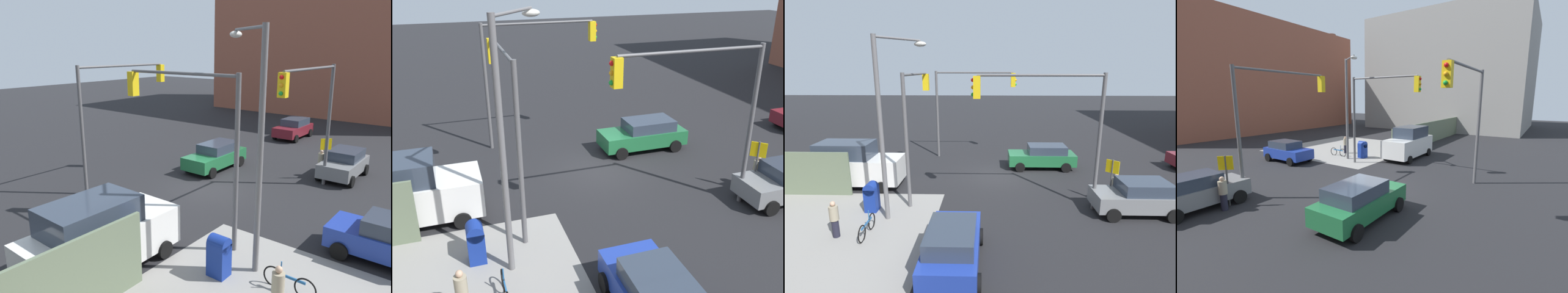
% 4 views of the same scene
% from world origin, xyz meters
% --- Properties ---
extents(ground_plane, '(120.00, 120.00, 0.00)m').
position_xyz_m(ground_plane, '(0.00, 0.00, 0.00)').
color(ground_plane, black).
extents(sidewalk_corner, '(12.00, 12.00, 0.01)m').
position_xyz_m(sidewalk_corner, '(9.00, 9.00, 0.01)').
color(sidewalk_corner, gray).
rests_on(sidewalk_corner, ground).
extents(construction_fence, '(21.34, 0.12, 2.40)m').
position_xyz_m(construction_fence, '(18.67, 3.20, 1.20)').
color(construction_fence, '#607056').
rests_on(construction_fence, ground).
extents(building_warehouse_north, '(32.00, 18.00, 15.91)m').
position_xyz_m(building_warehouse_north, '(13.42, 34.00, 7.96)').
color(building_warehouse_north, '#93513D').
rests_on(building_warehouse_north, ground).
extents(building_loft_east, '(20.00, 24.00, 17.78)m').
position_xyz_m(building_loft_east, '(36.00, 7.16, 8.89)').
color(building_loft_east, gray).
rests_on(building_loft_east, ground).
extents(smokestack, '(1.80, 1.80, 17.51)m').
position_xyz_m(smokestack, '(29.60, 30.00, 8.75)').
color(smokestack, brown).
rests_on(smokestack, ground).
extents(traffic_signal_nw_corner, '(6.02, 0.36, 6.50)m').
position_xyz_m(traffic_signal_nw_corner, '(-2.18, 4.50, 4.66)').
color(traffic_signal_nw_corner, '#59595B').
rests_on(traffic_signal_nw_corner, ground).
extents(traffic_signal_se_corner, '(6.02, 0.36, 6.50)m').
position_xyz_m(traffic_signal_se_corner, '(2.18, -4.50, 4.66)').
color(traffic_signal_se_corner, '#59595B').
rests_on(traffic_signal_se_corner, ground).
extents(traffic_signal_ne_corner, '(0.36, 5.51, 6.50)m').
position_xyz_m(traffic_signal_ne_corner, '(4.50, 2.40, 4.63)').
color(traffic_signal_ne_corner, '#59595B').
rests_on(traffic_signal_ne_corner, ground).
extents(street_lamp_corner, '(1.81, 2.21, 8.00)m').
position_xyz_m(street_lamp_corner, '(4.98, 5.50, 4.70)').
color(street_lamp_corner, slate).
rests_on(street_lamp_corner, ground).
extents(warning_sign_two_way, '(0.48, 0.48, 2.40)m').
position_xyz_m(warning_sign_two_way, '(-5.40, 4.15, 1.64)').
color(warning_sign_two_way, '#4C4C4C').
rests_on(warning_sign_two_way, ground).
extents(mailbox_blue, '(0.56, 0.64, 1.43)m').
position_xyz_m(mailbox_blue, '(6.20, 5.00, 0.76)').
color(mailbox_blue, navy).
rests_on(mailbox_blue, ground).
extents(sedan_green, '(4.45, 2.02, 1.62)m').
position_xyz_m(sedan_green, '(-3.09, -1.79, 0.84)').
color(sedan_green, '#1E6638').
rests_on(sedan_green, ground).
extents(sedan_blue, '(2.02, 3.98, 1.62)m').
position_xyz_m(sedan_blue, '(1.83, 9.19, 0.84)').
color(sedan_blue, '#1E389E').
rests_on(sedan_blue, ground).
extents(coupe_gray, '(3.91, 2.02, 1.62)m').
position_xyz_m(coupe_gray, '(-6.38, 4.93, 0.84)').
color(coupe_gray, slate).
rests_on(coupe_gray, ground).
extents(van_white_delivery, '(5.40, 2.32, 2.62)m').
position_xyz_m(van_white_delivery, '(8.44, 1.80, 1.28)').
color(van_white_delivery, white).
rests_on(van_white_delivery, ground).
extents(pedestrian_crossing, '(0.36, 0.36, 1.56)m').
position_xyz_m(pedestrian_crossing, '(6.80, 7.40, 0.81)').
color(pedestrian_crossing, '#9E937A').
rests_on(pedestrian_crossing, ground).
extents(pedestrian_waiting, '(0.36, 0.36, 1.57)m').
position_xyz_m(pedestrian_waiting, '(-5.80, 3.80, 0.81)').
color(pedestrian_waiting, '#9E937A').
rests_on(pedestrian_waiting, ground).
extents(bicycle_leaning_on_fence, '(0.05, 1.75, 0.97)m').
position_xyz_m(bicycle_leaning_on_fence, '(5.60, 7.20, 0.35)').
color(bicycle_leaning_on_fence, black).
rests_on(bicycle_leaning_on_fence, ground).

